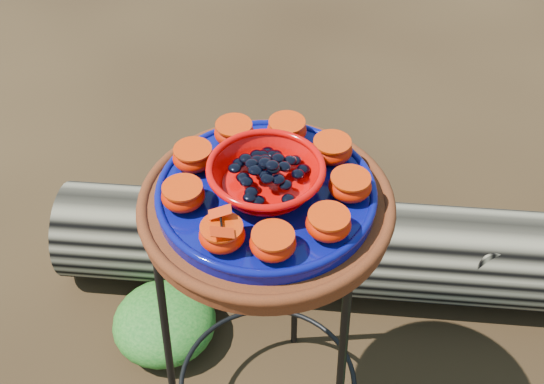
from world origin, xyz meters
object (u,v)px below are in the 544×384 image
(cobalt_plate, at_px, (266,195))
(driftwood_log, at_px, (321,246))
(plant_stand, at_px, (267,331))
(terracotta_saucer, at_px, (266,207))
(red_bowl, at_px, (266,178))

(cobalt_plate, height_order, driftwood_log, cobalt_plate)
(plant_stand, height_order, driftwood_log, plant_stand)
(plant_stand, xyz_separation_m, terracotta_saucer, (0.00, 0.00, 0.37))
(cobalt_plate, bearing_deg, red_bowl, 0.00)
(plant_stand, bearing_deg, cobalt_plate, 0.00)
(terracotta_saucer, bearing_deg, red_bowl, 0.00)
(plant_stand, bearing_deg, driftwood_log, 89.06)
(cobalt_plate, relative_size, red_bowl, 2.00)
(plant_stand, height_order, red_bowl, red_bowl)
(terracotta_saucer, distance_m, driftwood_log, 0.74)
(cobalt_plate, bearing_deg, terracotta_saucer, 0.00)
(terracotta_saucer, bearing_deg, cobalt_plate, 0.00)
(terracotta_saucer, relative_size, red_bowl, 2.33)
(terracotta_saucer, distance_m, red_bowl, 0.07)
(terracotta_saucer, relative_size, driftwood_log, 0.30)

